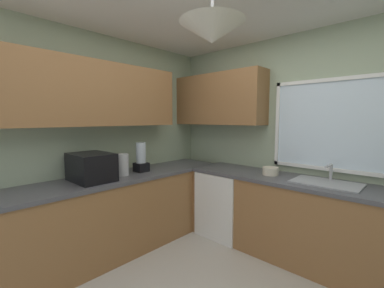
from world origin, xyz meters
name	(u,v)px	position (x,y,z in m)	size (l,w,h in m)	color
room_shell	(210,99)	(-0.36, 0.42, 1.71)	(3.67, 3.48, 2.58)	#9EAD8E
counter_run_left	(109,216)	(-1.47, 0.00, 0.44)	(0.65, 3.09, 0.88)	olive
counter_run_back	(306,221)	(0.21, 1.37, 0.44)	(2.76, 0.65, 0.88)	olive
dishwasher	(226,203)	(-0.81, 1.34, 0.42)	(0.60, 0.60, 0.84)	white
microwave	(91,167)	(-1.47, -0.17, 1.03)	(0.48, 0.36, 0.29)	black
kettle	(122,165)	(-1.45, 0.18, 1.01)	(0.15, 0.15, 0.25)	#B7B7BC
sink_assembly	(326,183)	(0.38, 1.37, 0.89)	(0.62, 0.40, 0.19)	#9EA0A5
bowl	(270,171)	(-0.21, 1.37, 0.93)	(0.18, 0.18, 0.09)	beige
blender_appliance	(141,159)	(-1.47, 0.46, 1.04)	(0.15, 0.15, 0.36)	black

